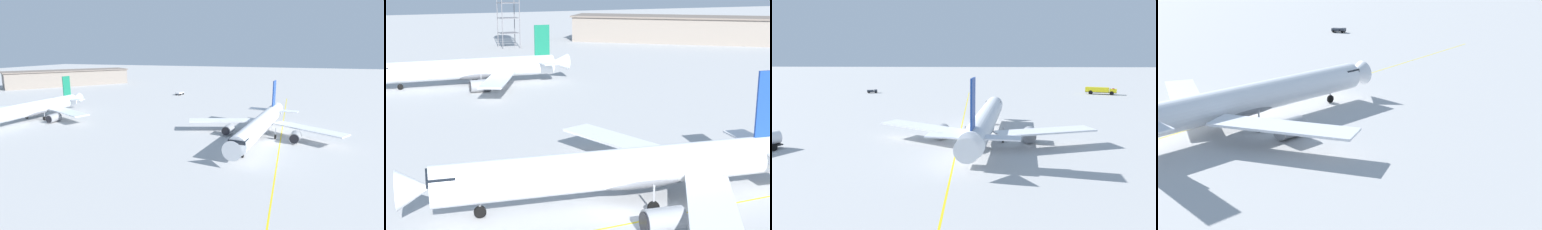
% 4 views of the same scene
% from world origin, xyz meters
% --- Properties ---
extents(ground_plane, '(600.00, 600.00, 0.00)m').
position_xyz_m(ground_plane, '(0.00, 0.00, 0.00)').
color(ground_plane, '#B2B2B2').
extents(airliner_main, '(36.68, 41.66, 11.92)m').
position_xyz_m(airliner_main, '(2.19, -2.38, 3.13)').
color(airliner_main, white).
rests_on(airliner_main, ground_plane).
extents(baggage_truck_truck, '(4.04, 2.81, 1.22)m').
position_xyz_m(baggage_truck_truck, '(-38.54, 69.42, 0.71)').
color(baggage_truck_truck, '#232326').
rests_on(baggage_truck_truck, ground_plane).
extents(taxiway_centreline, '(0.47, 138.14, 0.01)m').
position_xyz_m(taxiway_centreline, '(-2.38, 2.77, 0.00)').
color(taxiway_centreline, yellow).
rests_on(taxiway_centreline, ground_plane).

